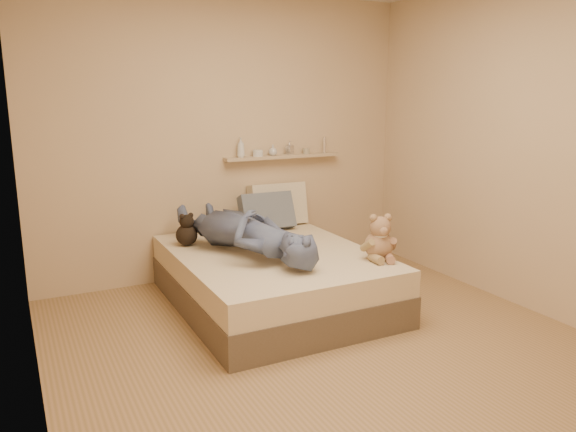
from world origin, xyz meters
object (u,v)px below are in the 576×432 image
pillow_grey (267,212)px  person (245,231)px  pillow_cream (278,204)px  game_console (302,249)px  wall_shelf (283,157)px  dark_plush (187,232)px  teddy_bear (380,241)px  bed (273,278)px

pillow_grey → person: 0.79m
pillow_cream → pillow_grey: bearing=-142.1°
game_console → pillow_cream: bearing=71.5°
person → pillow_grey: bearing=-141.0°
pillow_grey → wall_shelf: 0.60m
pillow_grey → wall_shelf: wall_shelf is taller
game_console → pillow_grey: pillow_grey is taller
pillow_cream → wall_shelf: bearing=38.1°
dark_plush → wall_shelf: 1.30m
game_console → wall_shelf: wall_shelf is taller
game_console → pillow_grey: bearing=77.4°
game_console → teddy_bear: 0.64m
bed → person: person is taller
bed → person: bearing=164.3°
game_console → dark_plush: size_ratio=0.65×
teddy_bear → game_console: bearing=173.7°
game_console → dark_plush: 1.14m
bed → teddy_bear: 0.94m
bed → person: 0.47m
dark_plush → pillow_cream: size_ratio=0.51×
game_console → pillow_cream: size_ratio=0.33×
dark_plush → wall_shelf: size_ratio=0.23×
pillow_cream → person: size_ratio=0.36×
game_console → teddy_bear: (0.64, -0.07, 0.00)m
dark_plush → pillow_cream: pillow_cream is taller
dark_plush → teddy_bear: bearing=-41.5°
teddy_bear → dark_plush: (-1.20, 1.06, -0.03)m
teddy_bear → pillow_grey: teddy_bear is taller
bed → wall_shelf: (0.55, 0.91, 0.88)m
bed → dark_plush: size_ratio=6.81×
pillow_cream → dark_plush: bearing=-161.3°
person → wall_shelf: 1.23m
pillow_cream → pillow_grey: 0.23m
bed → wall_shelf: 1.38m
bed → game_console: game_console is taller
bed → person: size_ratio=1.23×
person → wall_shelf: size_ratio=1.28×
game_console → wall_shelf: 1.60m
bed → teddy_bear: bearing=-42.0°
teddy_bear → wall_shelf: wall_shelf is taller
teddy_bear → dark_plush: teddy_bear is taller
teddy_bear → dark_plush: 1.60m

